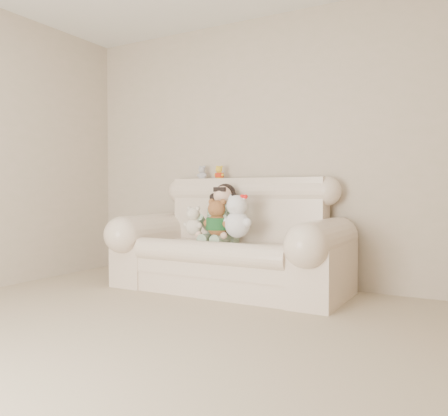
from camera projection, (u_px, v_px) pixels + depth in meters
floor at (94, 369)px, 2.34m from camera, size 5.00×5.00×0.00m
wall_back at (283, 150)px, 4.47m from camera, size 4.50×0.00×4.50m
sofa at (229, 234)px, 4.21m from camera, size 2.10×0.95×1.03m
seated_child at (223, 213)px, 4.33m from camera, size 0.37×0.44×0.56m
brown_teddy at (217, 214)px, 4.11m from camera, size 0.26×0.21×0.39m
white_cat at (237, 211)px, 4.03m from camera, size 0.35×0.32×0.45m
cream_teddy at (194, 218)px, 4.22m from camera, size 0.23×0.20×0.31m
yellow_mini_bear at (219, 172)px, 4.64m from camera, size 0.13×0.11×0.17m
grey_mini_plush at (202, 172)px, 4.78m from camera, size 0.12×0.09×0.18m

